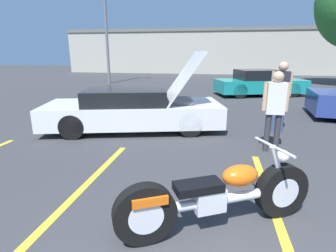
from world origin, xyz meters
TOP-DOWN VIEW (x-y plane):
  - parking_stripe_middle at (-2.16, 1.76)m, footprint 0.12×4.78m
  - parking_stripe_back at (0.68, 1.76)m, footprint 0.12×4.78m
  - far_building at (0.00, 27.85)m, footprint 32.00×4.20m
  - light_pole at (-7.48, 16.28)m, footprint 1.21×0.28m
  - motorcycle at (-0.08, 1.72)m, footprint 2.29×1.29m
  - show_car_hood_open at (-2.37, 5.67)m, footprint 5.02×2.90m
  - parked_car_left_row at (1.91, 12.59)m, footprint 4.60×2.96m
  - spectator_near_motorcycle at (1.48, 6.11)m, footprint 0.52×0.24m
  - spectator_by_show_car at (1.05, 4.56)m, footprint 0.52×0.22m

SIDE VIEW (x-z plane):
  - parking_stripe_middle at x=-2.16m, z-range 0.00..0.01m
  - parking_stripe_back at x=0.68m, z-range 0.00..0.01m
  - motorcycle at x=-0.08m, z-range -0.08..0.91m
  - show_car_hood_open at x=-2.37m, z-range -0.49..1.61m
  - parked_car_left_row at x=1.91m, z-range -0.03..1.23m
  - spectator_by_show_car at x=1.05m, z-range 0.16..1.87m
  - spectator_near_motorcycle at x=1.48m, z-range 0.19..2.04m
  - far_building at x=0.00m, z-range 0.14..4.54m
  - light_pole at x=-7.48m, z-range 0.38..7.80m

